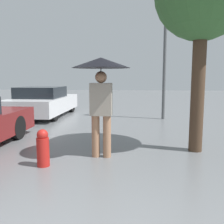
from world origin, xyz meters
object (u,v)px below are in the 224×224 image
(parked_car_farthest, at_px, (43,102))
(pedestrian, at_px, (101,78))
(fire_hydrant, at_px, (43,148))
(street_lamp, at_px, (165,42))

(parked_car_farthest, bearing_deg, pedestrian, -58.36)
(pedestrian, xyz_separation_m, fire_hydrant, (-0.95, -0.62, -1.21))
(pedestrian, height_order, street_lamp, street_lamp)
(fire_hydrant, bearing_deg, street_lamp, 63.80)
(pedestrian, xyz_separation_m, street_lamp, (1.69, 4.75, 1.30))
(fire_hydrant, bearing_deg, pedestrian, 33.00)
(parked_car_farthest, height_order, street_lamp, street_lamp)
(pedestrian, distance_m, fire_hydrant, 1.66)
(street_lamp, height_order, fire_hydrant, street_lamp)
(pedestrian, bearing_deg, fire_hydrant, -147.00)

